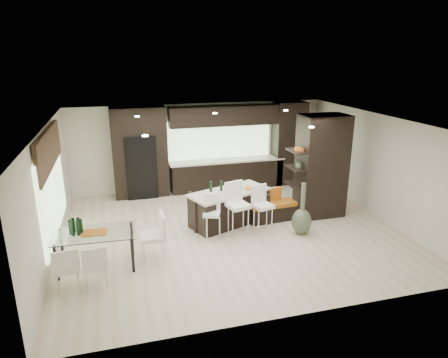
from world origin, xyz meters
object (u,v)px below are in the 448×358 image
object	(u,v)px
kitchen_island	(229,207)
bench	(272,211)
chair_end	(152,240)
floor_vase	(302,209)
stool_mid	(238,215)
chair_near	(95,267)
chair_far	(66,270)
stool_right	(263,214)
dining_table	(96,250)
stool_left	(212,221)

from	to	relation	value
kitchen_island	bench	size ratio (longest dim) A/B	1.63
chair_end	floor_vase	bearing A→B (deg)	-86.39
stool_mid	chair_near	world-z (taller)	stool_mid
stool_mid	chair_far	distance (m)	3.95
bench	chair_near	xyz separation A→B (m)	(-4.33, -2.07, 0.16)
stool_mid	chair_end	world-z (taller)	stool_mid
stool_right	dining_table	bearing A→B (deg)	174.10
stool_right	floor_vase	bearing A→B (deg)	-36.60
chair_far	bench	bearing A→B (deg)	13.00
stool_left	stool_right	size ratio (longest dim) A/B	0.89
bench	floor_vase	world-z (taller)	floor_vase
stool_left	chair_far	bearing A→B (deg)	-134.17
kitchen_island	chair_end	size ratio (longest dim) A/B	2.20
stool_mid	chair_near	bearing A→B (deg)	-171.51
stool_mid	dining_table	xyz separation A→B (m)	(-3.20, -0.64, -0.15)
stool_right	chair_near	world-z (taller)	stool_right
floor_vase	stool_mid	bearing A→B (deg)	168.52
stool_left	chair_end	distance (m)	1.60
floor_vase	dining_table	size ratio (longest dim) A/B	0.82
chair_near	stool_left	bearing A→B (deg)	22.21
stool_left	chair_near	bearing A→B (deg)	-130.19
stool_right	chair_end	xyz separation A→B (m)	(-2.71, -0.67, -0.00)
kitchen_island	chair_near	xyz separation A→B (m)	(-3.20, -2.17, -0.02)
bench	chair_end	size ratio (longest dim) A/B	1.35
floor_vase	bench	bearing A→B (deg)	110.74
stool_right	chair_far	distance (m)	4.56
chair_far	chair_end	size ratio (longest dim) A/B	0.90
chair_near	dining_table	bearing A→B (deg)	83.01
bench	chair_near	distance (m)	4.81
floor_vase	chair_end	size ratio (longest dim) A/B	1.38
bench	chair_end	xyz separation A→B (m)	(-3.21, -1.32, 0.23)
dining_table	floor_vase	bearing A→B (deg)	6.33
dining_table	chair_end	distance (m)	1.13
kitchen_island	floor_vase	distance (m)	1.87
kitchen_island	stool_right	bearing A→B (deg)	-71.20
floor_vase	dining_table	world-z (taller)	floor_vase
floor_vase	chair_far	size ratio (longest dim) A/B	1.53
chair_near	chair_far	xyz separation A→B (m)	(-0.49, -0.01, 0.01)
kitchen_island	stool_mid	bearing A→B (deg)	-111.29
stool_mid	stool_right	world-z (taller)	stool_mid
stool_left	chair_far	world-z (taller)	stool_left
dining_table	chair_near	distance (m)	0.75
dining_table	chair_end	xyz separation A→B (m)	(1.13, 0.00, 0.09)
dining_table	chair_far	world-z (taller)	chair_far
dining_table	stool_mid	bearing A→B (deg)	13.58
stool_mid	chair_near	xyz separation A→B (m)	(-3.20, -1.39, -0.12)
stool_left	stool_mid	distance (m)	0.64
bench	chair_near	size ratio (longest dim) A/B	1.55
chair_near	chair_far	distance (m)	0.49
stool_mid	floor_vase	xyz separation A→B (m)	(1.50, -0.31, 0.11)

